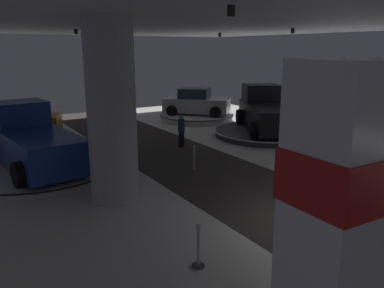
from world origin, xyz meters
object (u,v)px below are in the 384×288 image
(display_car_deep_right, at_px, (196,103))
(display_platform_far_left, at_px, (39,170))
(display_platform_deep_right, at_px, (197,117))
(visitor_walking_far, at_px, (181,129))
(display_platform_deep_left, at_px, (17,140))
(display_car_mid_right, at_px, (377,134))
(display_platform_mid_right, at_px, (375,155))
(display_car_deep_left, at_px, (14,122))
(pickup_truck_far_left, at_px, (33,141))
(visitor_walking_near, at_px, (116,127))
(pickup_truck_far_right, at_px, (266,112))
(display_platform_far_right, at_px, (267,132))
(column_left, at_px, (112,112))

(display_car_deep_right, height_order, display_platform_far_left, display_car_deep_right)
(display_platform_deep_right, relative_size, visitor_walking_far, 3.05)
(display_platform_deep_left, distance_m, display_car_mid_right, 16.66)
(display_platform_mid_right, xyz_separation_m, visitor_walking_far, (-5.88, 6.15, 0.71))
(display_platform_deep_left, relative_size, display_car_deep_left, 1.20)
(display_platform_deep_right, xyz_separation_m, display_platform_deep_left, (-11.16, -0.90, -0.01))
(display_platform_far_left, xyz_separation_m, pickup_truck_far_left, (-0.04, 0.32, 1.05))
(visitor_walking_near, bearing_deg, pickup_truck_far_right, -14.62)
(display_platform_far_right, height_order, display_platform_mid_right, display_platform_mid_right)
(display_platform_deep_right, xyz_separation_m, pickup_truck_far_right, (0.76, -5.78, 1.04))
(column_left, distance_m, display_platform_deep_left, 9.88)
(display_car_deep_right, xyz_separation_m, display_platform_deep_left, (-11.14, -0.93, -0.94))
(display_platform_deep_left, height_order, visitor_walking_far, visitor_walking_far)
(column_left, height_order, pickup_truck_far_right, column_left)
(visitor_walking_far, bearing_deg, display_car_deep_left, 143.07)
(display_platform_deep_left, height_order, display_car_deep_left, display_car_deep_left)
(display_platform_deep_right, bearing_deg, display_platform_deep_left, -175.37)
(display_platform_far_right, bearing_deg, display_platform_deep_right, 95.73)
(display_platform_far_left, xyz_separation_m, display_platform_mid_right, (12.46, -5.58, 0.05))
(display_platform_mid_right, bearing_deg, column_left, 171.34)
(pickup_truck_far_left, height_order, display_car_deep_left, pickup_truck_far_left)
(display_car_deep_right, height_order, display_platform_mid_right, display_car_deep_right)
(display_platform_far_left, xyz_separation_m, visitor_walking_near, (4.17, 2.66, 0.76))
(display_car_deep_left, bearing_deg, visitor_walking_near, -34.51)
(display_car_mid_right, distance_m, visitor_walking_near, 11.67)
(display_car_deep_right, bearing_deg, display_car_mid_right, -84.01)
(display_platform_deep_left, relative_size, visitor_walking_near, 3.43)
(display_car_mid_right, bearing_deg, display_car_deep_right, 95.99)
(display_platform_far_left, distance_m, pickup_truck_far_left, 1.10)
(display_platform_deep_right, height_order, display_car_deep_left, display_car_deep_left)
(column_left, xyz_separation_m, pickup_truck_far_left, (-1.59, 4.24, -1.56))
(display_platform_mid_right, bearing_deg, display_platform_deep_right, 96.04)
(display_platform_deep_right, xyz_separation_m, visitor_walking_near, (-7.02, -3.75, 0.71))
(pickup_truck_far_left, relative_size, visitor_walking_far, 3.47)
(display_platform_far_right, xyz_separation_m, display_car_mid_right, (0.63, -5.93, 0.95))
(display_platform_mid_right, bearing_deg, display_car_deep_right, 96.13)
(display_car_deep_right, relative_size, display_platform_far_right, 0.75)
(pickup_truck_far_left, xyz_separation_m, display_car_deep_left, (0.05, 5.20, -0.08))
(display_platform_far_right, distance_m, pickup_truck_far_right, 1.12)
(pickup_truck_far_left, height_order, visitor_walking_far, pickup_truck_far_left)
(display_platform_deep_left, bearing_deg, pickup_truck_far_right, -22.27)
(display_platform_deep_right, distance_m, pickup_truck_far_right, 5.92)
(display_platform_mid_right, relative_size, visitor_walking_near, 3.00)
(column_left, bearing_deg, pickup_truck_far_left, 110.54)
(display_car_mid_right, bearing_deg, column_left, 171.27)
(column_left, xyz_separation_m, pickup_truck_far_right, (10.40, 4.54, -1.51))
(display_platform_mid_right, bearing_deg, display_platform_deep_left, 138.27)
(display_car_deep_right, bearing_deg, visitor_walking_far, -128.07)
(column_left, distance_m, pickup_truck_far_left, 4.78)
(display_platform_far_left, relative_size, display_platform_mid_right, 1.19)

